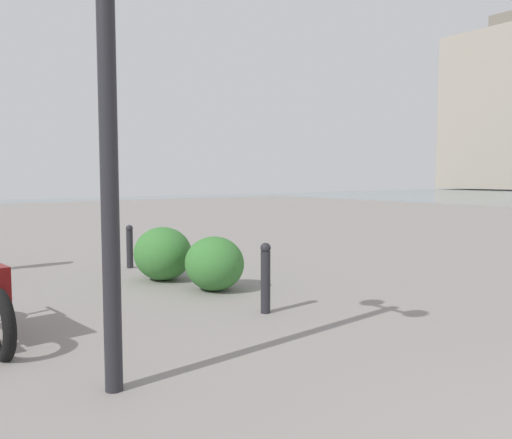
% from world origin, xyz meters
% --- Properties ---
extents(lamppost, '(0.98, 0.28, 3.82)m').
position_xyz_m(lamppost, '(4.10, 1.46, 2.56)').
color(lamppost, '#232328').
rests_on(lamppost, ground).
extents(bollard_near, '(0.13, 0.13, 0.88)m').
position_xyz_m(bollard_near, '(5.25, -0.95, 0.46)').
color(bollard_near, '#232328').
rests_on(bollard_near, ground).
extents(bollard_mid, '(0.13, 0.13, 0.80)m').
position_xyz_m(bollard_mid, '(9.29, -0.88, 0.42)').
color(bollard_mid, '#232328').
rests_on(bollard_mid, ground).
extents(shrub_low, '(0.95, 0.85, 0.81)m').
position_xyz_m(shrub_low, '(6.73, -1.13, 0.40)').
color(shrub_low, '#387533').
rests_on(shrub_low, ground).
extents(shrub_round, '(1.02, 0.92, 0.87)m').
position_xyz_m(shrub_round, '(7.90, -0.87, 0.44)').
color(shrub_round, '#387533').
rests_on(shrub_round, ground).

